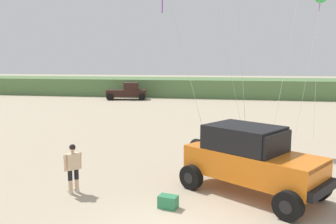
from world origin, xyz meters
The scene contains 5 objects.
dune_ridge centered at (2.64, 38.88, 1.10)m, with size 90.00×9.67×2.20m, color #567A47.
jeep centered at (2.03, 3.51, 1.20)m, with size 4.95×4.35×2.26m.
person_watching centered at (-3.75, 2.45, 0.94)m, with size 0.47×0.50×1.67m.
cooler_box centered at (-0.42, 1.84, 0.19)m, with size 0.56×0.36×0.38m, color #2D7F51.
distant_pickup centered at (-11.07, 31.66, 0.94)m, with size 4.91×3.30×1.98m.
Camera 1 is at (1.51, -8.05, 4.33)m, focal length 37.71 mm.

